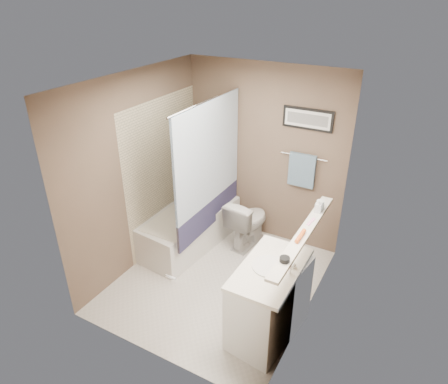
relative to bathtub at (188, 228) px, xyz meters
The scene contains 32 objects.
ground 0.94m from the bathtub, 33.68° to the right, with size 2.50×2.50×0.00m, color silver.
ceiling 2.31m from the bathtub, 33.68° to the right, with size 2.20×2.50×0.04m, color white.
wall_back 1.41m from the bathtub, 44.23° to the left, with size 2.20×0.04×2.40m, color brown.
wall_front 2.11m from the bathtub, 66.56° to the right, with size 2.20×0.04×2.40m, color brown.
wall_left 1.12m from the bathtub, 123.43° to the right, with size 0.04×2.50×2.40m, color brown.
wall_right 2.12m from the bathtub, 15.28° to the right, with size 0.04×2.50×2.40m, color brown.
tile_surround 0.82m from the bathtub, behind, with size 0.02×1.55×2.00m, color beige.
curtain_rod 1.83m from the bathtub, ahead, with size 0.02×0.02×1.55m, color silver.
curtain_upper 1.20m from the bathtub, ahead, with size 0.03×1.45×1.28m, color silver.
curtain_lower 0.48m from the bathtub, ahead, with size 0.03×1.45×0.36m, color #2C294D.
mirror 2.38m from the bathtub, 19.45° to the right, with size 0.02×1.60×1.00m, color silver.
shelf 2.08m from the bathtub, 20.01° to the right, with size 0.12×1.60×0.03m, color silver.
towel_bar 1.82m from the bathtub, 28.82° to the left, with size 0.02×0.02×0.60m, color silver.
towel 1.71m from the bathtub, 28.13° to the left, with size 0.34×0.05×0.44m, color #84A9C0.
art_frame 2.14m from the bathtub, 29.39° to the left, with size 0.62×0.03×0.26m, color black.
art_mat 2.13m from the bathtub, 28.92° to the left, with size 0.56×0.00×0.20m, color white.
art_image 2.13m from the bathtub, 28.82° to the left, with size 0.50×0.00×0.13m, color #595959.
door 2.30m from the bathtub, 53.27° to the right, with size 0.80×0.02×2.00m, color silver.
door_handle 2.09m from the bathtub, 60.14° to the right, with size 0.02×0.02×0.10m, color silver.
bathtub is the anchor object (origin of this frame).
tub_rim 0.25m from the bathtub, 153.43° to the right, with size 0.56×1.36×0.02m, color silver.
toilet 0.82m from the bathtub, 28.41° to the left, with size 0.39×0.69×0.70m, color silver.
vanity 1.87m from the bathtub, 31.01° to the right, with size 0.50×0.90×0.80m, color white.
countertop 1.94m from the bathtub, 31.17° to the right, with size 0.54×0.96×0.04m, color white.
sink_basin 1.94m from the bathtub, 31.33° to the right, with size 0.34×0.34×0.01m, color white.
faucet_spout 2.12m from the bathtub, 28.38° to the right, with size 0.02×0.02×0.10m, color silver.
faucet_knob 2.07m from the bathtub, 25.83° to the right, with size 0.05×0.05×0.05m, color white.
candle_bowl_near 2.31m from the bathtub, 33.02° to the right, with size 0.09×0.09×0.04m, color black.
hair_brush_front 2.13m from the bathtub, 22.97° to the right, with size 0.04×0.04×0.22m, color #E05B1F.
pink_comb 2.03m from the bathtub, 13.72° to the right, with size 0.03×0.16×0.01m, color #FF9BCD.
glass_jar 2.01m from the bathtub, ahead, with size 0.08×0.08×0.10m, color silver.
soap_bottle 2.03m from the bathtub, ahead, with size 0.07×0.07×0.15m, color #999999.
Camera 1 is at (1.90, -3.31, 3.21)m, focal length 32.00 mm.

